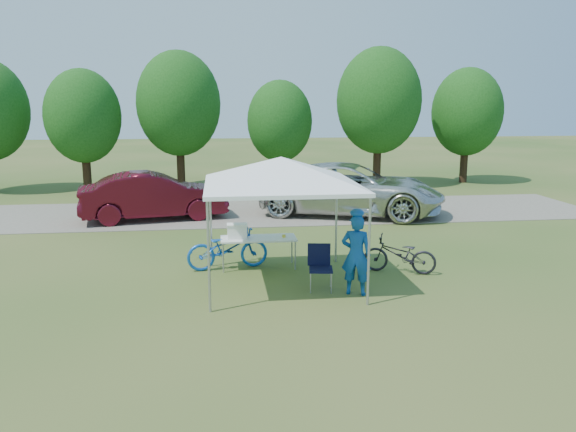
{
  "coord_description": "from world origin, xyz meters",
  "views": [
    {
      "loc": [
        -1.27,
        -11.48,
        3.83
      ],
      "look_at": [
        0.39,
        2.0,
        1.07
      ],
      "focal_mm": 35.0,
      "sensor_mm": 36.0,
      "label": 1
    }
  ],
  "objects_px": {
    "bike_dark": "(400,255)",
    "sedan": "(154,196)",
    "cooler": "(237,231)",
    "minivan": "(351,189)",
    "bike_blue": "(228,248)",
    "folding_table": "(258,239)",
    "folding_chair": "(320,263)",
    "cyclist": "(356,255)"
  },
  "relations": [
    {
      "from": "folding_chair",
      "to": "cyclist",
      "type": "xyz_separation_m",
      "value": [
        0.65,
        -0.45,
        0.27
      ]
    },
    {
      "from": "cyclist",
      "to": "bike_blue",
      "type": "xyz_separation_m",
      "value": [
        -2.54,
        2.11,
        -0.33
      ]
    },
    {
      "from": "folding_table",
      "to": "minivan",
      "type": "height_order",
      "value": "minivan"
    },
    {
      "from": "folding_chair",
      "to": "bike_blue",
      "type": "bearing_deg",
      "value": 147.4
    },
    {
      "from": "folding_table",
      "to": "bike_blue",
      "type": "relative_size",
      "value": 0.93
    },
    {
      "from": "folding_chair",
      "to": "minivan",
      "type": "bearing_deg",
      "value": 81.08
    },
    {
      "from": "folding_chair",
      "to": "bike_blue",
      "type": "distance_m",
      "value": 2.52
    },
    {
      "from": "cooler",
      "to": "bike_blue",
      "type": "height_order",
      "value": "cooler"
    },
    {
      "from": "bike_dark",
      "to": "minivan",
      "type": "distance_m",
      "value": 6.87
    },
    {
      "from": "folding_table",
      "to": "bike_blue",
      "type": "height_order",
      "value": "bike_blue"
    },
    {
      "from": "folding_table",
      "to": "cyclist",
      "type": "relative_size",
      "value": 1.06
    },
    {
      "from": "minivan",
      "to": "cyclist",
      "type": "bearing_deg",
      "value": -173.12
    },
    {
      "from": "sedan",
      "to": "bike_dark",
      "type": "bearing_deg",
      "value": -148.47
    },
    {
      "from": "folding_chair",
      "to": "bike_dark",
      "type": "height_order",
      "value": "folding_chair"
    },
    {
      "from": "cyclist",
      "to": "sedan",
      "type": "distance_m",
      "value": 9.4
    },
    {
      "from": "bike_dark",
      "to": "sedan",
      "type": "height_order",
      "value": "sedan"
    },
    {
      "from": "bike_dark",
      "to": "cyclist",
      "type": "bearing_deg",
      "value": -23.66
    },
    {
      "from": "folding_chair",
      "to": "sedan",
      "type": "relative_size",
      "value": 0.2
    },
    {
      "from": "cooler",
      "to": "cyclist",
      "type": "bearing_deg",
      "value": -42.63
    },
    {
      "from": "cyclist",
      "to": "folding_chair",
      "type": "bearing_deg",
      "value": -12.96
    },
    {
      "from": "cyclist",
      "to": "bike_blue",
      "type": "relative_size",
      "value": 0.87
    },
    {
      "from": "cooler",
      "to": "folding_table",
      "type": "bearing_deg",
      "value": -0.0
    },
    {
      "from": "folding_chair",
      "to": "cyclist",
      "type": "distance_m",
      "value": 0.84
    },
    {
      "from": "folding_chair",
      "to": "bike_dark",
      "type": "relative_size",
      "value": 0.57
    },
    {
      "from": "minivan",
      "to": "sedan",
      "type": "distance_m",
      "value": 6.68
    },
    {
      "from": "folding_chair",
      "to": "cooler",
      "type": "xyz_separation_m",
      "value": [
        -1.65,
        1.68,
        0.34
      ]
    },
    {
      "from": "folding_chair",
      "to": "sedan",
      "type": "xyz_separation_m",
      "value": [
        -4.21,
        7.6,
        0.24
      ]
    },
    {
      "from": "cyclist",
      "to": "sedan",
      "type": "xyz_separation_m",
      "value": [
        -4.86,
        8.05,
        -0.03
      ]
    },
    {
      "from": "cyclist",
      "to": "bike_blue",
      "type": "height_order",
      "value": "cyclist"
    },
    {
      "from": "cooler",
      "to": "minivan",
      "type": "distance_m",
      "value": 7.29
    },
    {
      "from": "bike_dark",
      "to": "sedan",
      "type": "relative_size",
      "value": 0.35
    },
    {
      "from": "minivan",
      "to": "sedan",
      "type": "relative_size",
      "value": 1.34
    },
    {
      "from": "cooler",
      "to": "folding_chair",
      "type": "bearing_deg",
      "value": -45.37
    },
    {
      "from": "folding_chair",
      "to": "cyclist",
      "type": "relative_size",
      "value": 0.57
    },
    {
      "from": "folding_table",
      "to": "sedan",
      "type": "relative_size",
      "value": 0.37
    },
    {
      "from": "folding_table",
      "to": "folding_chair",
      "type": "relative_size",
      "value": 1.87
    },
    {
      "from": "cooler",
      "to": "cyclist",
      "type": "relative_size",
      "value": 0.29
    },
    {
      "from": "folding_table",
      "to": "cooler",
      "type": "height_order",
      "value": "cooler"
    },
    {
      "from": "cooler",
      "to": "minivan",
      "type": "height_order",
      "value": "minivan"
    },
    {
      "from": "cooler",
      "to": "minivan",
      "type": "bearing_deg",
      "value": 55.54
    },
    {
      "from": "bike_dark",
      "to": "sedan",
      "type": "distance_m",
      "value": 9.18
    },
    {
      "from": "bike_blue",
      "to": "minivan",
      "type": "xyz_separation_m",
      "value": [
        4.35,
        6.02,
        0.4
      ]
    }
  ]
}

